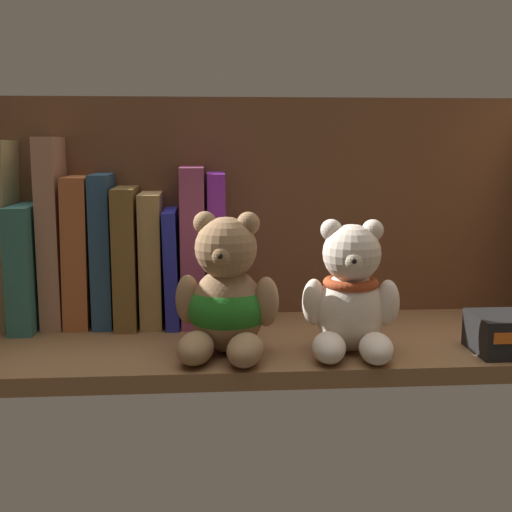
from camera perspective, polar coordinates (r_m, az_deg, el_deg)
shelf_board at (r=83.99cm, az=0.44°, el=-7.54°), size 75.84×25.30×2.00cm
shelf_back_panel at (r=94.05cm, az=-0.24°, el=3.51°), size 78.24×1.20×31.64cm
book_1 at (r=93.82cm, az=-20.42°, el=1.76°), size 3.48×9.46×24.01cm
book_2 at (r=93.57cm, az=-18.38°, el=-0.65°), size 3.06×14.51×15.85cm
book_3 at (r=92.22cm, az=-16.57°, el=1.96°), size 2.63×9.63×24.31cm
book_4 at (r=91.94cm, az=-14.52°, el=0.46°), size 3.41×10.11×19.38cm
book_5 at (r=91.41cm, az=-12.56°, el=0.58°), size 2.49×10.46×19.64cm
book_6 at (r=91.16cm, az=-10.66°, el=0.09°), size 2.79×12.92×17.96cm
book_7 at (r=90.93cm, az=-8.67°, el=-0.13°), size 2.75×11.14×17.20cm
book_8 at (r=90.95cm, az=-7.02°, el=-0.78°), size 2.01×12.34×15.06cm
book_9 at (r=90.42cm, az=-5.30°, el=0.96°), size 3.07×11.70×20.55cm
book_10 at (r=90.49cm, az=-3.37°, el=0.74°), size 2.26×10.30×19.75cm
teddy_bear_larger at (r=76.22cm, az=-2.52°, el=-3.62°), size 12.00×12.82×16.09cm
teddy_bear_smaller at (r=77.17cm, az=7.97°, el=-3.42°), size 11.22×11.58×15.17cm
small_product_box at (r=82.90cm, az=20.62°, el=-6.10°), size 8.72×7.44×4.38cm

